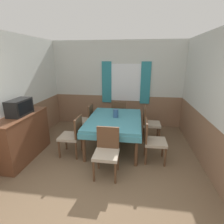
{
  "coord_description": "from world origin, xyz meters",
  "views": [
    {
      "loc": [
        0.61,
        -1.66,
        2.08
      ],
      "look_at": [
        0.06,
        2.2,
        0.88
      ],
      "focal_mm": 28.0,
      "sensor_mm": 36.0,
      "label": 1
    }
  ],
  "objects_px": {
    "chair_head_window": "(119,114)",
    "dining_table": "(114,122)",
    "chair_right_far": "(149,122)",
    "chair_head_near": "(107,150)",
    "vase": "(116,113)",
    "chair_left_far": "(86,119)",
    "chair_left_near": "(73,135)",
    "tv": "(20,107)",
    "chair_right_near": "(152,139)",
    "sideboard": "(23,136)"
  },
  "relations": [
    {
      "from": "chair_right_near",
      "to": "vase",
      "type": "relative_size",
      "value": 4.61
    },
    {
      "from": "chair_left_near",
      "to": "sideboard",
      "type": "relative_size",
      "value": 0.64
    },
    {
      "from": "chair_right_far",
      "to": "vase",
      "type": "bearing_deg",
      "value": -62.34
    },
    {
      "from": "chair_left_near",
      "to": "vase",
      "type": "bearing_deg",
      "value": -55.45
    },
    {
      "from": "chair_left_far",
      "to": "chair_left_near",
      "type": "xyz_separation_m",
      "value": [
        0.0,
        -1.03,
        0.0
      ]
    },
    {
      "from": "chair_left_far",
      "to": "chair_head_near",
      "type": "bearing_deg",
      "value": -152.0
    },
    {
      "from": "chair_left_far",
      "to": "chair_right_far",
      "type": "bearing_deg",
      "value": -90.0
    },
    {
      "from": "dining_table",
      "to": "chair_head_near",
      "type": "distance_m",
      "value": 1.09
    },
    {
      "from": "dining_table",
      "to": "chair_left_near",
      "type": "xyz_separation_m",
      "value": [
        -0.85,
        -0.52,
        -0.14
      ]
    },
    {
      "from": "dining_table",
      "to": "chair_left_far",
      "type": "distance_m",
      "value": 1.01
    },
    {
      "from": "dining_table",
      "to": "chair_right_far",
      "type": "distance_m",
      "value": 1.01
    },
    {
      "from": "dining_table",
      "to": "chair_right_far",
      "type": "xyz_separation_m",
      "value": [
        0.85,
        0.52,
        -0.14
      ]
    },
    {
      "from": "chair_head_window",
      "to": "chair_left_near",
      "type": "xyz_separation_m",
      "value": [
        -0.85,
        -1.6,
        0.0
      ]
    },
    {
      "from": "chair_left_near",
      "to": "chair_head_near",
      "type": "relative_size",
      "value": 1.0
    },
    {
      "from": "chair_left_near",
      "to": "tv",
      "type": "height_order",
      "value": "tv"
    },
    {
      "from": "chair_left_near",
      "to": "tv",
      "type": "relative_size",
      "value": 1.64
    },
    {
      "from": "dining_table",
      "to": "chair_right_far",
      "type": "bearing_deg",
      "value": 31.31
    },
    {
      "from": "dining_table",
      "to": "chair_head_window",
      "type": "bearing_deg",
      "value": 90.0
    },
    {
      "from": "chair_right_near",
      "to": "tv",
      "type": "xyz_separation_m",
      "value": [
        -2.7,
        -0.24,
        0.65
      ]
    },
    {
      "from": "chair_right_far",
      "to": "tv",
      "type": "xyz_separation_m",
      "value": [
        -2.7,
        -1.27,
        0.65
      ]
    },
    {
      "from": "dining_table",
      "to": "chair_left_far",
      "type": "xyz_separation_m",
      "value": [
        -0.85,
        0.52,
        -0.14
      ]
    },
    {
      "from": "chair_right_near",
      "to": "dining_table",
      "type": "bearing_deg",
      "value": -121.31
    },
    {
      "from": "chair_head_near",
      "to": "tv",
      "type": "relative_size",
      "value": 1.64
    },
    {
      "from": "sideboard",
      "to": "vase",
      "type": "relative_size",
      "value": 7.21
    },
    {
      "from": "chair_head_window",
      "to": "tv",
      "type": "bearing_deg",
      "value": -135.22
    },
    {
      "from": "chair_left_far",
      "to": "chair_head_window",
      "type": "xyz_separation_m",
      "value": [
        0.85,
        0.57,
        0.0
      ]
    },
    {
      "from": "tv",
      "to": "chair_right_far",
      "type": "bearing_deg",
      "value": 25.19
    },
    {
      "from": "chair_right_near",
      "to": "vase",
      "type": "distance_m",
      "value": 1.08
    },
    {
      "from": "chair_left_far",
      "to": "chair_head_near",
      "type": "xyz_separation_m",
      "value": [
        0.85,
        -1.6,
        0.0
      ]
    },
    {
      "from": "sideboard",
      "to": "tv",
      "type": "distance_m",
      "value": 0.64
    },
    {
      "from": "chair_right_near",
      "to": "chair_right_far",
      "type": "bearing_deg",
      "value": -180.0
    },
    {
      "from": "chair_head_window",
      "to": "chair_head_near",
      "type": "bearing_deg",
      "value": -90.0
    },
    {
      "from": "dining_table",
      "to": "chair_head_window",
      "type": "relative_size",
      "value": 1.94
    },
    {
      "from": "chair_right_far",
      "to": "chair_right_near",
      "type": "height_order",
      "value": "same"
    },
    {
      "from": "sideboard",
      "to": "vase",
      "type": "bearing_deg",
      "value": 24.59
    },
    {
      "from": "dining_table",
      "to": "tv",
      "type": "relative_size",
      "value": 3.18
    },
    {
      "from": "sideboard",
      "to": "tv",
      "type": "height_order",
      "value": "tv"
    },
    {
      "from": "sideboard",
      "to": "chair_head_near",
      "type": "bearing_deg",
      "value": -9.3
    },
    {
      "from": "chair_head_near",
      "to": "tv",
      "type": "bearing_deg",
      "value": -10.12
    },
    {
      "from": "chair_left_far",
      "to": "chair_head_near",
      "type": "relative_size",
      "value": 1.0
    },
    {
      "from": "chair_left_near",
      "to": "sideboard",
      "type": "distance_m",
      "value": 1.04
    },
    {
      "from": "chair_right_far",
      "to": "tv",
      "type": "bearing_deg",
      "value": -64.81
    },
    {
      "from": "chair_left_near",
      "to": "chair_right_near",
      "type": "bearing_deg",
      "value": -90.0
    },
    {
      "from": "chair_right_far",
      "to": "dining_table",
      "type": "bearing_deg",
      "value": -58.69
    },
    {
      "from": "chair_right_far",
      "to": "chair_head_window",
      "type": "relative_size",
      "value": 1.0
    },
    {
      "from": "chair_head_window",
      "to": "dining_table",
      "type": "bearing_deg",
      "value": -90.0
    },
    {
      "from": "chair_head_window",
      "to": "tv",
      "type": "distance_m",
      "value": 2.68
    },
    {
      "from": "chair_left_far",
      "to": "sideboard",
      "type": "relative_size",
      "value": 0.64
    },
    {
      "from": "chair_left_far",
      "to": "chair_right_far",
      "type": "relative_size",
      "value": 1.0
    },
    {
      "from": "chair_head_near",
      "to": "vase",
      "type": "relative_size",
      "value": 4.61
    }
  ]
}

